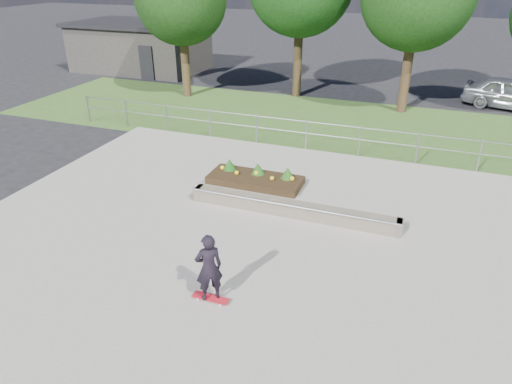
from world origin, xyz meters
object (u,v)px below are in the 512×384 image
parked_car (512,94)px  grind_ledge (292,209)px  skateboarder (209,268)px  planter_bed (256,178)px

parked_car → grind_ledge: bearing=167.9°
skateboarder → parked_car: (7.58, 18.01, -0.16)m
skateboarder → planter_bed: bearing=100.9°
grind_ledge → skateboarder: (-0.58, -4.09, 0.64)m
skateboarder → grind_ledge: bearing=81.9°
planter_bed → parked_car: size_ratio=0.68×
grind_ledge → planter_bed: size_ratio=2.00×
grind_ledge → planter_bed: 2.33m
parked_car → planter_bed: bearing=159.4°
grind_ledge → planter_bed: bearing=136.2°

